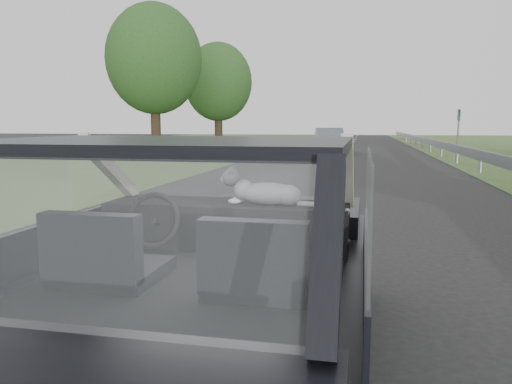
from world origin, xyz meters
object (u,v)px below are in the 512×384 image
at_px(subject_car, 198,269).
at_px(cat, 268,192).
at_px(highway_sign, 458,132).
at_px(other_car, 329,141).

height_order(subject_car, cat, subject_car).
bearing_deg(highway_sign, cat, -86.45).
bearing_deg(other_car, subject_car, -95.53).
relative_size(cat, other_car, 0.14).
height_order(cat, other_car, other_car).
relative_size(subject_car, cat, 7.21).
distance_m(subject_car, highway_sign, 24.69).
distance_m(other_car, highway_sign, 6.38).
bearing_deg(subject_car, highway_sign, 77.24).
relative_size(subject_car, other_car, 0.99).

